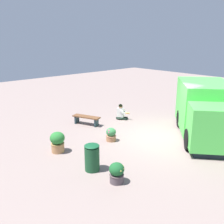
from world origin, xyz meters
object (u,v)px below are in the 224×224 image
object	(u,v)px
food_truck	(206,112)
planter_flowering_side	(58,142)
person_customer	(121,113)
planter_flowering_far	(111,134)
plaza_bench	(86,118)
trash_bin	(92,157)
planter_flowering_near	(117,172)

from	to	relation	value
food_truck	planter_flowering_side	xyz separation A→B (m)	(3.05, 5.81, -0.71)
person_customer	planter_flowering_far	distance (m)	3.15
planter_flowering_far	planter_flowering_side	size ratio (longest dim) A/B	0.72
food_truck	planter_flowering_side	world-z (taller)	food_truck
food_truck	planter_flowering_side	size ratio (longest dim) A/B	6.08
food_truck	plaza_bench	size ratio (longest dim) A/B	3.31
person_customer	trash_bin	bearing A→B (deg)	125.77
person_customer	planter_flowering_side	size ratio (longest dim) A/B	1.04
person_customer	planter_flowering_side	bearing A→B (deg)	105.56
food_truck	trash_bin	distance (m)	5.84
trash_bin	person_customer	bearing A→B (deg)	-54.23
food_truck	planter_flowering_near	distance (m)	5.70
planter_flowering_near	planter_flowering_side	bearing A→B (deg)	3.14
person_customer	planter_flowering_far	bearing A→B (deg)	127.51
plaza_bench	trash_bin	distance (m)	4.78
planter_flowering_near	planter_flowering_far	distance (m)	3.35
planter_flowering_side	plaza_bench	world-z (taller)	planter_flowering_side
person_customer	planter_flowering_near	bearing A→B (deg)	134.28
planter_flowering_near	plaza_bench	xyz separation A→B (m)	(5.05, -2.65, -0.00)
food_truck	plaza_bench	xyz separation A→B (m)	(4.92, 2.99, -0.80)
person_customer	trash_bin	size ratio (longest dim) A/B	0.91
person_customer	trash_bin	distance (m)	5.79
planter_flowering_far	food_truck	bearing A→B (deg)	-125.04
planter_flowering_far	planter_flowering_side	bearing A→B (deg)	75.79
person_customer	plaza_bench	size ratio (longest dim) A/B	0.57
person_customer	plaza_bench	distance (m)	2.05
planter_flowering_near	planter_flowering_far	size ratio (longest dim) A/B	1.11
person_customer	trash_bin	world-z (taller)	trash_bin
planter_flowering_far	trash_bin	bearing A→B (deg)	123.70
food_truck	planter_flowering_far	xyz separation A→B (m)	(2.46, 3.51, -0.84)
planter_flowering_side	plaza_bench	size ratio (longest dim) A/B	0.54
person_customer	planter_flowering_far	size ratio (longest dim) A/B	1.45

